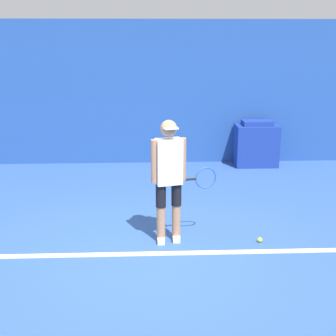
% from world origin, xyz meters
% --- Properties ---
extents(ground_plane, '(24.00, 24.00, 0.00)m').
position_xyz_m(ground_plane, '(0.00, 0.00, 0.00)').
color(ground_plane, '#2D5193').
extents(back_wall, '(24.00, 0.10, 3.09)m').
position_xyz_m(back_wall, '(0.00, 4.62, 1.54)').
color(back_wall, '#234C99').
rests_on(back_wall, ground_plane).
extents(court_baseline, '(21.60, 0.10, 0.01)m').
position_xyz_m(court_baseline, '(0.00, -0.02, 0.01)').
color(court_baseline, white).
rests_on(court_baseline, ground_plane).
extents(tennis_player, '(0.91, 0.35, 1.70)m').
position_xyz_m(tennis_player, '(0.29, 0.39, 0.95)').
color(tennis_player, '#A37556').
rests_on(tennis_player, ground_plane).
extents(tennis_ball, '(0.07, 0.07, 0.07)m').
position_xyz_m(tennis_ball, '(1.53, 0.28, 0.03)').
color(tennis_ball, '#D1E533').
rests_on(tennis_ball, ground_plane).
extents(covered_chair, '(0.91, 0.57, 1.00)m').
position_xyz_m(covered_chair, '(2.36, 4.24, 0.47)').
color(covered_chair, navy).
rests_on(covered_chair, ground_plane).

